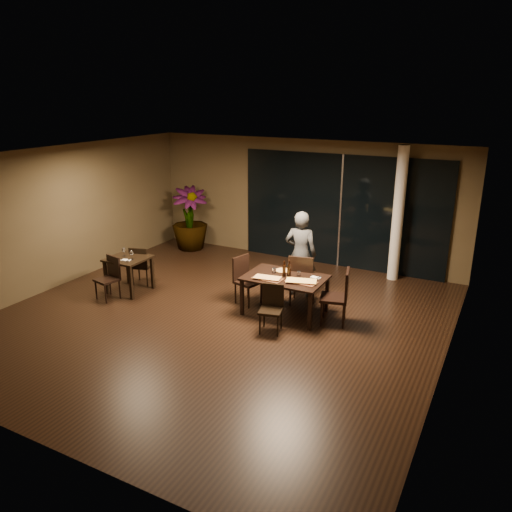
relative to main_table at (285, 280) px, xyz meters
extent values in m
plane|color=black|center=(-1.00, -0.80, -0.68)|extent=(8.00, 8.00, 0.00)
cube|color=#4A3E27|center=(-1.00, 3.25, 0.82)|extent=(8.00, 0.10, 3.00)
cube|color=#4A3E27|center=(-1.00, -4.85, 0.82)|extent=(8.00, 0.10, 3.00)
cube|color=#4A3E27|center=(-5.05, -0.80, 0.82)|extent=(0.10, 8.00, 3.00)
cube|color=#4A3E27|center=(3.05, -0.80, 0.82)|extent=(0.10, 8.00, 3.00)
cube|color=silver|center=(-1.00, -0.80, 2.34)|extent=(8.00, 8.00, 0.04)
cube|color=black|center=(0.00, 3.16, 0.67)|extent=(5.00, 0.06, 2.70)
cylinder|color=white|center=(1.40, 2.85, 0.82)|extent=(0.24, 0.24, 3.00)
cube|color=black|center=(0.00, 0.00, 0.05)|extent=(1.50, 1.00, 0.04)
cube|color=black|center=(-0.69, -0.44, -0.32)|extent=(0.06, 0.06, 0.71)
cube|color=black|center=(0.69, -0.44, -0.32)|extent=(0.06, 0.06, 0.71)
cube|color=black|center=(-0.69, 0.44, -0.32)|extent=(0.06, 0.06, 0.71)
cube|color=black|center=(0.69, 0.44, -0.32)|extent=(0.06, 0.06, 0.71)
cube|color=black|center=(-3.40, -0.50, 0.05)|extent=(0.80, 0.80, 0.04)
cube|color=black|center=(-3.74, -0.84, -0.32)|extent=(0.06, 0.06, 0.71)
cube|color=black|center=(-3.06, -0.84, -0.32)|extent=(0.06, 0.06, 0.71)
cube|color=black|center=(-3.74, -0.16, -0.32)|extent=(0.06, 0.06, 0.71)
cube|color=black|center=(-3.06, -0.16, -0.32)|extent=(0.06, 0.06, 0.71)
cube|color=black|center=(0.11, 0.61, -0.18)|extent=(0.57, 0.57, 0.06)
cylinder|color=black|center=(0.26, 0.84, -0.43)|extent=(0.04, 0.04, 0.50)
cylinder|color=black|center=(-0.13, 0.76, -0.43)|extent=(0.04, 0.04, 0.50)
cylinder|color=black|center=(0.34, 0.45, -0.43)|extent=(0.04, 0.04, 0.50)
cylinder|color=black|center=(-0.05, 0.37, -0.43)|extent=(0.04, 0.04, 0.50)
cube|color=black|center=(0.15, 0.39, 0.10)|extent=(0.48, 0.14, 0.55)
cube|color=black|center=(0.10, -0.81, -0.28)|extent=(0.47, 0.47, 0.04)
cylinder|color=black|center=(-0.02, -1.01, -0.48)|extent=(0.03, 0.03, 0.40)
cylinder|color=black|center=(0.29, -0.93, -0.48)|extent=(0.03, 0.03, 0.40)
cylinder|color=black|center=(-0.09, -0.70, -0.48)|extent=(0.03, 0.03, 0.40)
cylinder|color=black|center=(0.22, -0.62, -0.48)|extent=(0.03, 0.03, 0.40)
cube|color=black|center=(0.06, -0.64, -0.06)|extent=(0.39, 0.13, 0.44)
cube|color=black|center=(-0.85, 0.10, -0.22)|extent=(0.54, 0.54, 0.05)
cylinder|color=black|center=(-0.72, -0.12, -0.45)|extent=(0.04, 0.04, 0.46)
cylinder|color=black|center=(-0.63, 0.23, -0.45)|extent=(0.04, 0.04, 0.46)
cylinder|color=black|center=(-1.07, -0.03, -0.45)|extent=(0.04, 0.04, 0.46)
cylinder|color=black|center=(-0.98, 0.32, -0.45)|extent=(0.04, 0.04, 0.46)
cube|color=black|center=(-1.05, 0.15, 0.03)|extent=(0.15, 0.44, 0.51)
cube|color=black|center=(0.96, 0.04, -0.18)|extent=(0.59, 0.59, 0.05)
cylinder|color=black|center=(0.72, 0.18, -0.43)|extent=(0.04, 0.04, 0.49)
cylinder|color=black|center=(0.82, -0.21, -0.43)|extent=(0.04, 0.04, 0.49)
cylinder|color=black|center=(1.11, 0.28, -0.43)|extent=(0.04, 0.04, 0.49)
cylinder|color=black|center=(1.20, -0.11, -0.43)|extent=(0.04, 0.04, 0.49)
cube|color=black|center=(1.18, 0.09, 0.09)|extent=(0.16, 0.48, 0.55)
cube|color=black|center=(-3.45, -0.02, -0.26)|extent=(0.50, 0.50, 0.05)
cylinder|color=black|center=(-3.33, 0.18, -0.47)|extent=(0.03, 0.03, 0.41)
cylinder|color=black|center=(-3.65, 0.09, -0.47)|extent=(0.03, 0.03, 0.41)
cylinder|color=black|center=(-3.24, -0.14, -0.47)|extent=(0.03, 0.03, 0.41)
cylinder|color=black|center=(-3.56, -0.23, -0.47)|extent=(0.03, 0.03, 0.41)
cube|color=black|center=(-3.39, -0.20, -0.03)|extent=(0.40, 0.15, 0.46)
cube|color=black|center=(-3.50, -1.05, -0.26)|extent=(0.49, 0.49, 0.05)
cylinder|color=black|center=(-3.70, -1.18, -0.47)|extent=(0.03, 0.03, 0.42)
cylinder|color=black|center=(-3.37, -1.25, -0.47)|extent=(0.03, 0.03, 0.42)
cylinder|color=black|center=(-3.63, -0.85, -0.47)|extent=(0.03, 0.03, 0.42)
cylinder|color=black|center=(-3.30, -0.93, -0.47)|extent=(0.03, 0.03, 0.42)
cube|color=black|center=(-3.46, -0.87, -0.02)|extent=(0.41, 0.12, 0.46)
imported|color=#313437|center=(-0.10, 0.98, 0.23)|extent=(0.66, 0.49, 1.80)
imported|color=#204D19|center=(-3.99, 2.60, 0.16)|extent=(1.29, 1.29, 1.67)
cube|color=#422515|center=(-0.24, -0.27, 0.08)|extent=(0.58, 0.31, 0.01)
cube|color=#4C2918|center=(0.38, -0.13, 0.08)|extent=(0.59, 0.32, 0.01)
cylinder|color=#C63E16|center=(-0.17, 0.26, 0.08)|extent=(0.28, 0.28, 0.01)
cylinder|color=white|center=(-0.28, 0.10, 0.12)|extent=(0.08, 0.08, 0.09)
cylinder|color=white|center=(0.21, 0.17, 0.12)|extent=(0.07, 0.07, 0.09)
cube|color=white|center=(0.51, -0.10, 0.08)|extent=(0.20, 0.16, 0.01)
cube|color=white|center=(0.53, 0.21, 0.08)|extent=(0.19, 0.12, 0.01)
cube|color=white|center=(-3.30, -0.67, 0.08)|extent=(0.20, 0.15, 0.01)
camera|label=1|loc=(3.61, -8.03, 3.40)|focal=35.00mm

